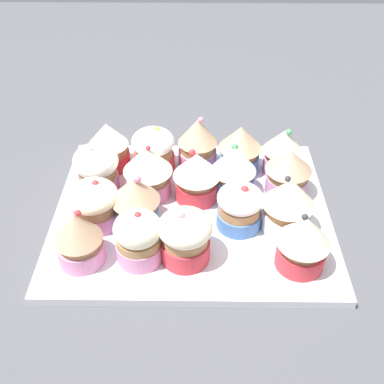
{
  "coord_description": "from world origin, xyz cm",
  "views": [
    {
      "loc": [
        47.21,
        0.56,
        43.45
      ],
      "look_at": [
        0.0,
        0.0,
        4.2
      ],
      "focal_mm": 43.54,
      "sensor_mm": 36.0,
      "label": 1
    }
  ],
  "objects_px": {
    "cupcake_2": "(94,204)",
    "cupcake_9": "(197,175)",
    "baking_tray": "(192,212)",
    "cupcake_14": "(283,150)",
    "cupcake_13": "(240,207)",
    "cupcake_17": "(303,241)",
    "cupcake_15": "(288,171)",
    "cupcake_7": "(138,237)",
    "cupcake_6": "(136,200)",
    "cupcake_5": "(148,170)",
    "cupcake_0": "(109,145)",
    "cupcake_12": "(234,169)",
    "cupcake_4": "(153,150)",
    "cupcake_1": "(97,169)",
    "cupcake_3": "(78,238)",
    "cupcake_16": "(288,204)",
    "cupcake_10": "(185,236)",
    "cupcake_11": "(240,148)",
    "cupcake_8": "(198,143)"
  },
  "relations": [
    {
      "from": "cupcake_1",
      "to": "cupcake_0",
      "type": "bearing_deg",
      "value": 173.09
    },
    {
      "from": "cupcake_17",
      "to": "cupcake_5",
      "type": "bearing_deg",
      "value": -124.75
    },
    {
      "from": "cupcake_12",
      "to": "cupcake_4",
      "type": "bearing_deg",
      "value": -113.87
    },
    {
      "from": "cupcake_13",
      "to": "cupcake_14",
      "type": "distance_m",
      "value": 0.14
    },
    {
      "from": "cupcake_10",
      "to": "cupcake_13",
      "type": "height_order",
      "value": "cupcake_10"
    },
    {
      "from": "baking_tray",
      "to": "cupcake_16",
      "type": "relative_size",
      "value": 4.51
    },
    {
      "from": "cupcake_12",
      "to": "cupcake_2",
      "type": "bearing_deg",
      "value": -69.98
    },
    {
      "from": "cupcake_16",
      "to": "cupcake_17",
      "type": "distance_m",
      "value": 0.06
    },
    {
      "from": "cupcake_2",
      "to": "cupcake_11",
      "type": "bearing_deg",
      "value": 121.43
    },
    {
      "from": "cupcake_1",
      "to": "cupcake_16",
      "type": "relative_size",
      "value": 0.92
    },
    {
      "from": "cupcake_14",
      "to": "cupcake_3",
      "type": "bearing_deg",
      "value": -55.39
    },
    {
      "from": "cupcake_13",
      "to": "cupcake_17",
      "type": "relative_size",
      "value": 0.85
    },
    {
      "from": "cupcake_2",
      "to": "cupcake_7",
      "type": "relative_size",
      "value": 0.91
    },
    {
      "from": "cupcake_8",
      "to": "cupcake_14",
      "type": "xyz_separation_m",
      "value": [
        0.01,
        0.12,
        -0.0
      ]
    },
    {
      "from": "baking_tray",
      "to": "cupcake_7",
      "type": "height_order",
      "value": "cupcake_7"
    },
    {
      "from": "cupcake_4",
      "to": "cupcake_16",
      "type": "relative_size",
      "value": 0.87
    },
    {
      "from": "cupcake_0",
      "to": "cupcake_6",
      "type": "height_order",
      "value": "cupcake_6"
    },
    {
      "from": "cupcake_3",
      "to": "cupcake_7",
      "type": "xyz_separation_m",
      "value": [
        -0.0,
        0.07,
        -0.0
      ]
    },
    {
      "from": "cupcake_1",
      "to": "cupcake_17",
      "type": "xyz_separation_m",
      "value": [
        0.14,
        0.26,
        0.0
      ]
    },
    {
      "from": "cupcake_9",
      "to": "cupcake_10",
      "type": "bearing_deg",
      "value": -6.48
    },
    {
      "from": "cupcake_4",
      "to": "cupcake_13",
      "type": "xyz_separation_m",
      "value": [
        0.12,
        0.12,
        -0.0
      ]
    },
    {
      "from": "baking_tray",
      "to": "cupcake_6",
      "type": "height_order",
      "value": "cupcake_6"
    },
    {
      "from": "cupcake_15",
      "to": "cupcake_7",
      "type": "bearing_deg",
      "value": -56.62
    },
    {
      "from": "cupcake_4",
      "to": "cupcake_12",
      "type": "xyz_separation_m",
      "value": [
        0.05,
        0.11,
        0.0
      ]
    },
    {
      "from": "cupcake_13",
      "to": "cupcake_6",
      "type": "bearing_deg",
      "value": -91.0
    },
    {
      "from": "cupcake_8",
      "to": "cupcake_16",
      "type": "relative_size",
      "value": 1.02
    },
    {
      "from": "cupcake_9",
      "to": "cupcake_16",
      "type": "bearing_deg",
      "value": 61.94
    },
    {
      "from": "cupcake_10",
      "to": "cupcake_17",
      "type": "bearing_deg",
      "value": 86.1
    },
    {
      "from": "cupcake_7",
      "to": "cupcake_1",
      "type": "bearing_deg",
      "value": -151.34
    },
    {
      "from": "baking_tray",
      "to": "cupcake_10",
      "type": "relative_size",
      "value": 5.08
    },
    {
      "from": "cupcake_12",
      "to": "cupcake_17",
      "type": "distance_m",
      "value": 0.15
    },
    {
      "from": "cupcake_14",
      "to": "cupcake_17",
      "type": "bearing_deg",
      "value": -0.62
    },
    {
      "from": "cupcake_0",
      "to": "cupcake_6",
      "type": "distance_m",
      "value": 0.14
    },
    {
      "from": "cupcake_12",
      "to": "cupcake_14",
      "type": "distance_m",
      "value": 0.09
    },
    {
      "from": "cupcake_0",
      "to": "cupcake_5",
      "type": "height_order",
      "value": "cupcake_5"
    },
    {
      "from": "cupcake_11",
      "to": "cupcake_15",
      "type": "bearing_deg",
      "value": 49.89
    },
    {
      "from": "cupcake_6",
      "to": "cupcake_9",
      "type": "distance_m",
      "value": 0.09
    },
    {
      "from": "cupcake_6",
      "to": "cupcake_17",
      "type": "distance_m",
      "value": 0.21
    },
    {
      "from": "cupcake_14",
      "to": "cupcake_17",
      "type": "distance_m",
      "value": 0.19
    },
    {
      "from": "baking_tray",
      "to": "cupcake_10",
      "type": "bearing_deg",
      "value": -4.46
    },
    {
      "from": "cupcake_4",
      "to": "cupcake_8",
      "type": "bearing_deg",
      "value": 98.59
    },
    {
      "from": "cupcake_6",
      "to": "cupcake_11",
      "type": "height_order",
      "value": "cupcake_6"
    },
    {
      "from": "cupcake_1",
      "to": "cupcake_14",
      "type": "distance_m",
      "value": 0.27
    },
    {
      "from": "cupcake_2",
      "to": "cupcake_9",
      "type": "height_order",
      "value": "cupcake_9"
    },
    {
      "from": "cupcake_10",
      "to": "cupcake_17",
      "type": "distance_m",
      "value": 0.14
    },
    {
      "from": "cupcake_3",
      "to": "cupcake_16",
      "type": "distance_m",
      "value": 0.26
    },
    {
      "from": "baking_tray",
      "to": "cupcake_14",
      "type": "relative_size",
      "value": 5.01
    },
    {
      "from": "cupcake_2",
      "to": "cupcake_7",
      "type": "bearing_deg",
      "value": 45.54
    },
    {
      "from": "cupcake_15",
      "to": "cupcake_17",
      "type": "distance_m",
      "value": 0.14
    },
    {
      "from": "cupcake_15",
      "to": "cupcake_10",
      "type": "bearing_deg",
      "value": -47.63
    }
  ]
}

